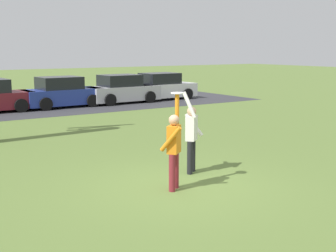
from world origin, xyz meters
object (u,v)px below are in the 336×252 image
object	(u,v)px
person_catcher	(174,146)
parked_car_blue	(62,93)
frisbee_disc	(177,93)
parked_car_white	(161,87)
parked_car_silver	(122,90)
person_defender	(191,134)

from	to	relation	value
person_catcher	parked_car_blue	xyz separation A→B (m)	(3.18, 15.07, -0.25)
frisbee_disc	parked_car_white	bearing A→B (deg)	58.34
person_catcher	parked_car_silver	xyz separation A→B (m)	(6.68, 15.00, -0.25)
parked_car_blue	parked_car_white	xyz separation A→B (m)	(6.35, 0.24, 0.00)
parked_car_blue	person_defender	bearing A→B (deg)	-100.20
person_catcher	parked_car_white	distance (m)	18.03
person_defender	parked_car_white	world-z (taller)	person_defender
person_catcher	parked_car_silver	distance (m)	16.42
person_defender	frisbee_disc	distance (m)	1.66
person_catcher	frisbee_disc	world-z (taller)	frisbee_disc
person_defender	parked_car_white	distance (m)	16.67
frisbee_disc	parked_car_silver	bearing A→B (deg)	66.38
person_defender	frisbee_disc	world-z (taller)	frisbee_disc
frisbee_disc	parked_car_white	size ratio (longest dim) A/B	0.07
parked_car_blue	parked_car_silver	xyz separation A→B (m)	(3.49, -0.06, 0.00)
parked_car_blue	parked_car_white	size ratio (longest dim) A/B	1.00
person_catcher	parked_car_blue	world-z (taller)	person_catcher
person_defender	parked_car_blue	world-z (taller)	person_defender
person_catcher	parked_car_blue	size ratio (longest dim) A/B	0.50
person_defender	frisbee_disc	size ratio (longest dim) A/B	7.43
parked_car_blue	parked_car_silver	world-z (taller)	same
person_catcher	person_defender	size ratio (longest dim) A/B	1.02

